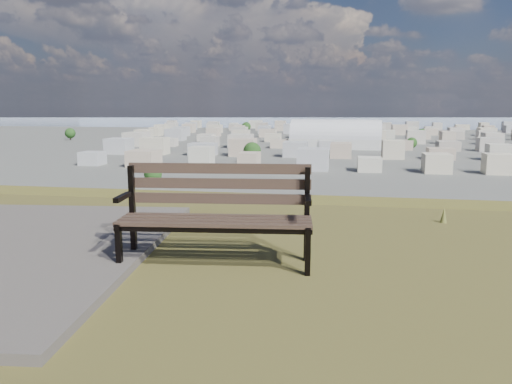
# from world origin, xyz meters

# --- Properties ---
(park_bench) EXTENTS (1.68, 0.69, 0.86)m
(park_bench) POSITION_xyz_m (0.15, 1.28, 25.48)
(park_bench) COLOR #443427
(park_bench) RESTS_ON hilltop_mesa
(gravel_patch) EXTENTS (3.06, 4.08, 0.08)m
(gravel_patch) POSITION_xyz_m (-1.85, 1.15, 25.03)
(gravel_patch) COLOR #59534D
(gravel_patch) RESTS_ON hilltop_mesa
(grass_tufts) EXTENTS (12.49, 7.38, 0.28)m
(grass_tufts) POSITION_xyz_m (-0.41, -0.52, 25.12)
(grass_tufts) COLOR brown
(grass_tufts) RESTS_ON hilltop_mesa
(arena) EXTENTS (55.11, 25.78, 22.76)m
(arena) POSITION_xyz_m (-3.94, 305.48, 5.37)
(arena) COLOR silver
(arena) RESTS_ON ground
(city_blocks) EXTENTS (395.00, 361.00, 7.00)m
(city_blocks) POSITION_xyz_m (0.00, 394.44, 3.50)
(city_blocks) COLOR beige
(city_blocks) RESTS_ON ground
(city_trees) EXTENTS (406.52, 387.20, 9.98)m
(city_trees) POSITION_xyz_m (-26.39, 319.00, 4.83)
(city_trees) COLOR #302218
(city_trees) RESTS_ON ground
(bay_water) EXTENTS (2400.00, 700.00, 0.12)m
(bay_water) POSITION_xyz_m (0.00, 900.00, 0.00)
(bay_water) COLOR gray
(bay_water) RESTS_ON ground
(far_hills) EXTENTS (2050.00, 340.00, 60.00)m
(far_hills) POSITION_xyz_m (-60.92, 1402.93, 25.47)
(far_hills) COLOR #95A3B9
(far_hills) RESTS_ON ground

